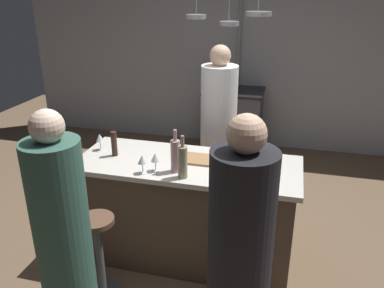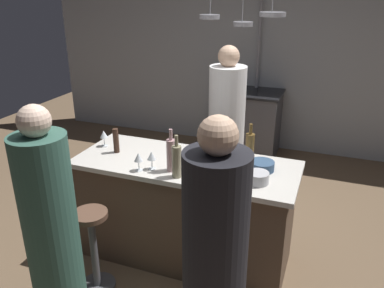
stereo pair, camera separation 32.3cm
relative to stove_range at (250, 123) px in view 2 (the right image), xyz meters
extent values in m
plane|color=brown|center=(0.00, -2.45, -0.45)|extent=(9.00, 9.00, 0.00)
cube|color=#9EA3A8|center=(0.00, 0.40, 0.85)|extent=(6.40, 0.16, 2.60)
cube|color=brown|center=(0.00, -2.45, -0.02)|extent=(1.72, 0.66, 0.86)
cube|color=beige|center=(0.00, -2.45, 0.43)|extent=(1.80, 0.72, 0.04)
cube|color=#47474C|center=(0.00, 0.00, -0.02)|extent=(0.76, 0.60, 0.86)
cube|color=black|center=(0.00, 0.00, 0.43)|extent=(0.80, 0.64, 0.03)
cylinder|color=white|center=(0.07, -1.52, 0.31)|extent=(0.36, 0.36, 1.51)
sphere|color=#D8AD8C|center=(0.07, -1.52, 1.16)|extent=(0.21, 0.21, 0.21)
cylinder|color=#4C4C51|center=(0.54, -3.07, -0.11)|extent=(0.06, 0.06, 0.62)
cylinder|color=brown|center=(0.54, -3.07, 0.21)|extent=(0.26, 0.26, 0.04)
cylinder|color=black|center=(0.57, -3.45, 0.29)|extent=(0.35, 0.35, 1.47)
sphere|color=#D8AD8C|center=(0.57, -3.45, 1.11)|extent=(0.20, 0.20, 0.20)
cylinder|color=#4C4C51|center=(-0.51, -3.07, -0.43)|extent=(0.28, 0.28, 0.02)
cylinder|color=#4C4C51|center=(-0.51, -3.07, -0.11)|extent=(0.06, 0.06, 0.62)
cylinder|color=brown|center=(-0.51, -3.07, 0.21)|extent=(0.26, 0.26, 0.04)
cylinder|color=#33594C|center=(-0.51, -3.46, 0.26)|extent=(0.34, 0.34, 1.42)
sphere|color=beige|center=(-0.51, -3.46, 1.06)|extent=(0.19, 0.19, 0.19)
cylinder|color=gray|center=(0.00, 0.25, 0.63)|extent=(0.04, 0.04, 2.15)
cylinder|color=gray|center=(-0.30, -0.98, 1.46)|extent=(0.22, 0.22, 0.04)
cylinder|color=gray|center=(-0.30, -0.96, 1.58)|extent=(0.01, 0.01, 0.24)
cylinder|color=gray|center=(0.05, -0.92, 1.40)|extent=(0.21, 0.21, 0.04)
cylinder|color=gray|center=(0.05, -0.96, 1.55)|extent=(0.01, 0.01, 0.31)
cylinder|color=gray|center=(0.35, -0.92, 1.50)|extent=(0.27, 0.27, 0.04)
cylinder|color=gray|center=(0.35, -0.96, 1.60)|extent=(0.01, 0.01, 0.21)
cube|color=#997047|center=(0.10, -2.39, 0.46)|extent=(0.32, 0.22, 0.02)
cylinder|color=#382319|center=(-0.62, -2.47, 0.56)|extent=(0.05, 0.05, 0.21)
cylinder|color=#B78C8E|center=(-0.04, -2.63, 0.58)|extent=(0.07, 0.07, 0.25)
cylinder|color=#B78C8E|center=(-0.04, -2.63, 0.75)|extent=(0.03, 0.03, 0.08)
cylinder|color=black|center=(0.40, -2.65, 0.57)|extent=(0.07, 0.07, 0.23)
cylinder|color=black|center=(0.40, -2.65, 0.73)|extent=(0.03, 0.03, 0.08)
cylinder|color=brown|center=(0.46, -2.21, 0.56)|extent=(0.07, 0.07, 0.22)
cylinder|color=brown|center=(0.46, -2.21, 0.71)|extent=(0.03, 0.03, 0.08)
cylinder|color=gray|center=(0.04, -2.71, 0.57)|extent=(0.07, 0.07, 0.24)
cylinder|color=gray|center=(0.04, -2.71, 0.74)|extent=(0.03, 0.03, 0.08)
cylinder|color=silver|center=(-0.19, -2.66, 0.46)|extent=(0.06, 0.06, 0.01)
cylinder|color=silver|center=(-0.19, -2.66, 0.50)|extent=(0.01, 0.01, 0.07)
cone|color=silver|center=(-0.19, -2.66, 0.57)|extent=(0.07, 0.07, 0.06)
cylinder|color=silver|center=(-0.27, -2.72, 0.46)|extent=(0.06, 0.06, 0.01)
cylinder|color=silver|center=(-0.27, -2.72, 0.50)|extent=(0.01, 0.01, 0.07)
cone|color=silver|center=(-0.27, -2.72, 0.57)|extent=(0.07, 0.07, 0.06)
cylinder|color=silver|center=(-0.79, -2.39, 0.46)|extent=(0.06, 0.06, 0.01)
cylinder|color=silver|center=(-0.79, -2.39, 0.50)|extent=(0.01, 0.01, 0.07)
cone|color=silver|center=(-0.79, -2.39, 0.57)|extent=(0.07, 0.07, 0.06)
cylinder|color=#334C6B|center=(0.60, -2.38, 0.49)|extent=(0.19, 0.19, 0.07)
cylinder|color=#B7B7BC|center=(0.61, -2.60, 0.49)|extent=(0.16, 0.16, 0.08)
camera|label=1|loc=(0.75, -5.20, 1.77)|focal=36.63mm
camera|label=2|loc=(1.06, -5.10, 1.77)|focal=36.63mm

